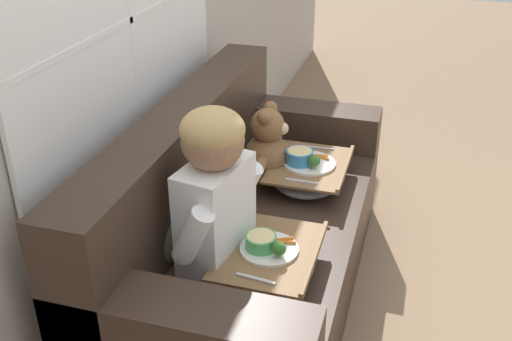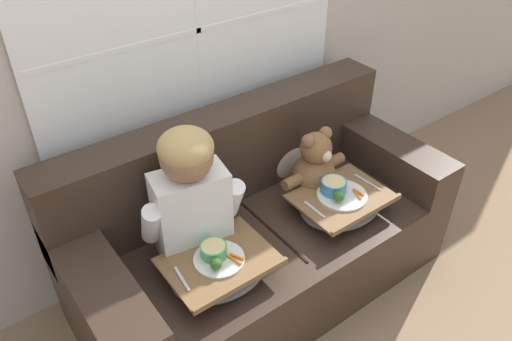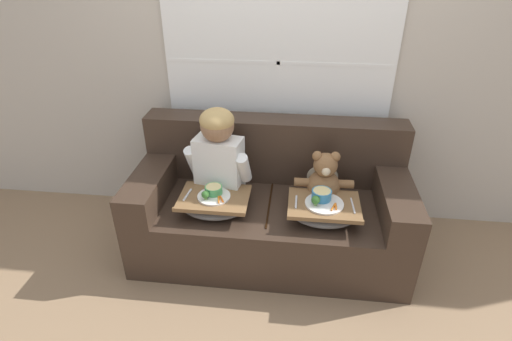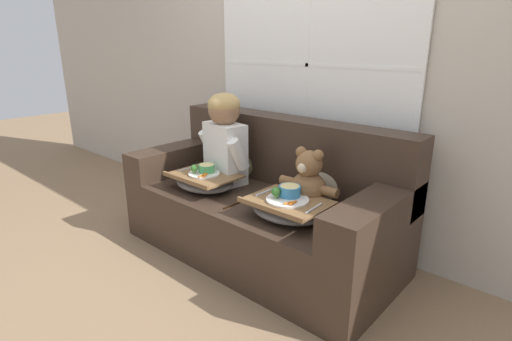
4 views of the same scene
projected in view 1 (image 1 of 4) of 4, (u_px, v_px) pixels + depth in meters
ground_plane at (256, 296)px, 2.82m from camera, size 14.00×14.00×0.00m
wall_back_with_window at (119, 11)px, 2.35m from camera, size 8.00×0.08×2.60m
couch at (242, 234)px, 2.68m from camera, size 1.89×0.87×0.92m
throw_pillow_behind_child at (166, 221)px, 2.30m from camera, size 0.33×0.16×0.34m
throw_pillow_behind_teddy at (226, 144)px, 2.91m from camera, size 0.33×0.16×0.34m
child_figure at (215, 184)px, 2.15m from camera, size 0.48×0.26×0.65m
teddy_bear at (268, 148)px, 2.86m from camera, size 0.41×0.28×0.38m
lap_tray_child at (269, 260)px, 2.24m from camera, size 0.46×0.36×0.18m
lap_tray_teddy at (309, 172)px, 2.85m from camera, size 0.46×0.36×0.18m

